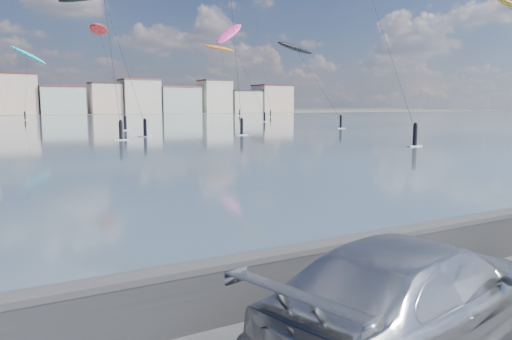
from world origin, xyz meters
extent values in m
cube|color=#28282B|center=(0.00, 2.70, 0.45)|extent=(400.00, 0.35, 0.90)
cylinder|color=#28282B|center=(0.00, 2.70, 0.90)|extent=(400.00, 0.36, 0.36)
cube|color=beige|center=(11.00, 186.00, 6.75)|extent=(13.00, 10.00, 13.50)
cube|color=#562D23|center=(11.00, 186.00, 13.80)|extent=(13.26, 10.20, 0.60)
cube|color=#B7C6BC|center=(25.50, 186.00, 4.75)|extent=(15.00, 12.00, 9.50)
cube|color=brown|center=(25.50, 186.00, 9.80)|extent=(15.30, 12.24, 0.60)
cube|color=beige|center=(41.00, 186.00, 5.50)|extent=(11.00, 9.00, 11.00)
cube|color=#383330|center=(41.00, 186.00, 11.30)|extent=(11.22, 9.18, 0.60)
cube|color=beige|center=(54.00, 186.00, 6.25)|extent=(14.00, 11.00, 12.50)
cube|color=brown|center=(54.00, 186.00, 12.80)|extent=(14.28, 11.22, 0.60)
cube|color=#B7C6BC|center=(69.50, 186.00, 5.00)|extent=(16.00, 12.00, 10.00)
cube|color=brown|center=(69.50, 186.00, 10.30)|extent=(16.32, 12.24, 0.60)
cube|color=beige|center=(86.00, 186.00, 6.50)|extent=(12.00, 10.00, 13.00)
cube|color=#4C423D|center=(86.00, 186.00, 13.30)|extent=(12.24, 10.20, 0.60)
cube|color=beige|center=(99.50, 186.00, 4.50)|extent=(14.00, 11.00, 9.00)
cube|color=#2D2D33|center=(99.50, 186.00, 9.30)|extent=(14.28, 11.22, 0.60)
cube|color=beige|center=(114.00, 186.00, 5.75)|extent=(15.00, 12.00, 11.50)
cube|color=#562D23|center=(114.00, 186.00, 11.80)|extent=(15.30, 12.24, 0.60)
imported|color=#AFB1B5|center=(1.64, 0.59, 0.80)|extent=(5.87, 3.48, 1.59)
ellipsoid|color=#E5338C|center=(44.45, 90.73, 18.03)|extent=(8.55, 5.37, 6.31)
cube|color=white|center=(47.77, 81.88, 0.05)|extent=(1.40, 0.42, 0.08)
cylinder|color=black|center=(47.77, 81.88, 0.95)|extent=(0.36, 0.36, 1.70)
sphere|color=black|center=(47.77, 81.88, 1.85)|extent=(0.28, 0.28, 0.28)
cylinder|color=black|center=(46.11, 86.30, 9.66)|extent=(3.36, 8.89, 16.74)
ellipsoid|color=black|center=(40.66, 60.72, 12.04)|extent=(8.90, 5.24, 2.35)
cube|color=white|center=(42.82, 52.21, 0.05)|extent=(1.40, 0.42, 0.08)
cylinder|color=black|center=(42.82, 52.21, 0.95)|extent=(0.36, 0.36, 1.70)
sphere|color=black|center=(42.82, 52.21, 1.85)|extent=(0.28, 0.28, 0.28)
cylinder|color=black|center=(41.74, 56.46, 6.67)|extent=(2.20, 8.54, 10.76)
cube|color=white|center=(12.67, 48.09, 0.05)|extent=(1.40, 0.42, 0.08)
cylinder|color=black|center=(12.67, 48.09, 0.95)|extent=(0.36, 0.36, 1.70)
sphere|color=black|center=(12.67, 48.09, 1.85)|extent=(0.28, 0.28, 0.28)
cylinder|color=black|center=(11.47, 51.36, 8.53)|extent=(2.43, 6.56, 14.47)
ellipsoid|color=orange|center=(66.12, 140.65, 21.10)|extent=(9.86, 7.20, 3.22)
cube|color=white|center=(69.85, 134.02, 0.05)|extent=(1.40, 0.42, 0.08)
cylinder|color=black|center=(69.85, 134.02, 0.95)|extent=(0.36, 0.36, 1.70)
sphere|color=black|center=(69.85, 134.02, 1.85)|extent=(0.28, 0.28, 0.28)
cylinder|color=black|center=(67.99, 137.34, 11.20)|extent=(3.76, 6.67, 19.81)
cube|color=white|center=(28.03, 24.82, 0.05)|extent=(1.40, 0.42, 0.08)
cylinder|color=black|center=(28.03, 24.82, 0.95)|extent=(0.36, 0.36, 1.70)
sphere|color=black|center=(28.03, 24.82, 1.85)|extent=(0.28, 0.28, 0.28)
cylinder|color=black|center=(28.39, 30.43, 12.13)|extent=(0.75, 11.25, 21.66)
ellipsoid|color=#19BFBF|center=(9.86, 130.42, 15.41)|extent=(9.26, 8.12, 5.56)
cube|color=white|center=(7.36, 118.51, 0.05)|extent=(1.40, 0.42, 0.08)
cylinder|color=black|center=(7.36, 118.51, 0.95)|extent=(0.36, 0.36, 1.70)
sphere|color=black|center=(7.36, 118.51, 1.85)|extent=(0.28, 0.28, 0.28)
cylinder|color=black|center=(8.61, 124.47, 8.35)|extent=(2.54, 11.94, 14.13)
ellipsoid|color=red|center=(13.25, 70.21, 14.02)|extent=(5.21, 8.83, 1.36)
cube|color=white|center=(14.37, 62.04, 0.05)|extent=(1.40, 0.42, 0.08)
cylinder|color=black|center=(14.37, 62.04, 0.95)|extent=(0.36, 0.36, 1.70)
sphere|color=black|center=(14.37, 62.04, 1.85)|extent=(0.28, 0.28, 0.28)
cylinder|color=black|center=(13.81, 66.13, 7.66)|extent=(1.15, 8.20, 12.74)
cube|color=white|center=(9.05, 44.20, 0.05)|extent=(1.40, 0.42, 0.08)
cylinder|color=black|center=(9.05, 44.20, 0.95)|extent=(0.36, 0.36, 1.70)
sphere|color=black|center=(9.05, 44.20, 1.85)|extent=(0.28, 0.28, 0.28)
cube|color=white|center=(22.84, 45.17, 0.05)|extent=(1.40, 0.42, 0.08)
cylinder|color=black|center=(22.84, 45.17, 0.95)|extent=(0.36, 0.36, 1.70)
sphere|color=black|center=(22.84, 45.17, 1.85)|extent=(0.28, 0.28, 0.28)
cube|color=white|center=(69.04, 114.19, 0.05)|extent=(1.40, 0.42, 0.08)
cylinder|color=black|center=(69.04, 114.19, 0.95)|extent=(0.36, 0.36, 1.70)
sphere|color=black|center=(69.04, 114.19, 1.85)|extent=(0.28, 0.28, 0.28)
cylinder|color=black|center=(69.02, 119.55, 18.42)|extent=(0.08, 10.76, 34.25)
camera|label=1|loc=(-3.66, -4.11, 3.43)|focal=35.00mm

